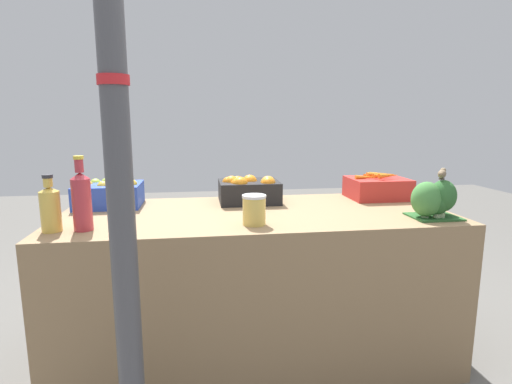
% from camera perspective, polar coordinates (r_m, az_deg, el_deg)
% --- Properties ---
extents(ground_plane, '(10.00, 10.00, 0.00)m').
position_cam_1_polar(ground_plane, '(2.34, 0.00, -21.68)').
color(ground_plane, '#605E59').
extents(market_table, '(1.94, 0.83, 0.78)m').
position_cam_1_polar(market_table, '(2.16, 0.00, -12.88)').
color(market_table, '#937551').
rests_on(market_table, ground_plane).
extents(support_pole, '(0.09, 0.09, 2.47)m').
position_cam_1_polar(support_pole, '(1.27, -19.40, 9.73)').
color(support_pole, '#4C4C51').
rests_on(support_pole, ground_plane).
extents(apple_crate, '(0.33, 0.27, 0.15)m').
position_cam_1_polar(apple_crate, '(2.28, -20.10, -0.15)').
color(apple_crate, '#2847B7').
rests_on(apple_crate, market_table).
extents(orange_crate, '(0.33, 0.27, 0.16)m').
position_cam_1_polar(orange_crate, '(2.24, -1.15, 0.40)').
color(orange_crate, black).
rests_on(orange_crate, market_table).
extents(carrot_crate, '(0.33, 0.27, 0.16)m').
position_cam_1_polar(carrot_crate, '(2.47, 16.95, 0.62)').
color(carrot_crate, red).
rests_on(carrot_crate, market_table).
extents(broccoli_pile, '(0.23, 0.18, 0.18)m').
position_cam_1_polar(broccoli_pile, '(2.05, 24.19, -0.99)').
color(broccoli_pile, '#2D602D').
rests_on(broccoli_pile, market_table).
extents(juice_bottle_golden, '(0.08, 0.08, 0.24)m').
position_cam_1_polar(juice_bottle_golden, '(1.86, -27.33, -2.01)').
color(juice_bottle_golden, gold).
rests_on(juice_bottle_golden, market_table).
extents(juice_bottle_ruby, '(0.08, 0.08, 0.31)m').
position_cam_1_polar(juice_bottle_ruby, '(1.81, -23.64, -0.99)').
color(juice_bottle_ruby, '#B2333D').
rests_on(juice_bottle_ruby, market_table).
extents(pickle_jar, '(0.11, 0.11, 0.13)m').
position_cam_1_polar(pickle_jar, '(1.76, -0.27, -2.55)').
color(pickle_jar, '#DBBC56').
rests_on(pickle_jar, market_table).
extents(sparrow_bird, '(0.09, 0.11, 0.05)m').
position_cam_1_polar(sparrow_bird, '(2.05, 25.05, 2.40)').
color(sparrow_bird, '#4C3D2D').
rests_on(sparrow_bird, broccoli_pile).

